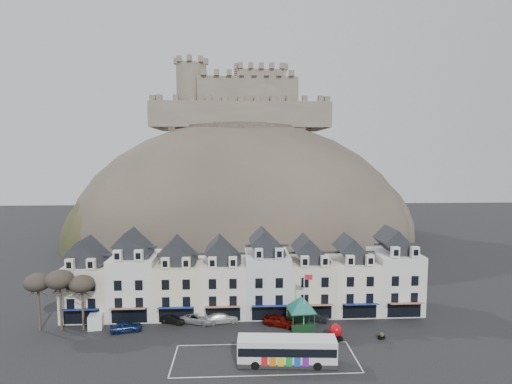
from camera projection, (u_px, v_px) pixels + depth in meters
ground at (249, 364)px, 47.02m from camera, size 300.00×300.00×0.00m
coach_bay_markings at (265, 358)px, 48.36m from camera, size 22.00×7.50×0.01m
townhouse_terrace at (246, 278)px, 62.40m from camera, size 54.40×9.35×11.80m
castle_hill at (245, 239)px, 115.62m from camera, size 100.00×76.00×68.00m
castle at (242, 102)px, 118.68m from camera, size 50.20×22.20×22.00m
tree_left_far at (38, 283)px, 55.36m from camera, size 3.61×3.61×8.24m
tree_left_mid at (60, 280)px, 55.48m from camera, size 3.78×3.78×8.64m
tree_left_near at (82, 284)px, 55.69m from camera, size 3.43×3.43×7.84m
bus at (287, 350)px, 46.86m from camera, size 11.70×3.51×3.26m
bus_shelter at (301, 304)px, 56.34m from camera, size 7.36×7.36×4.69m
red_buoy at (336, 332)px, 53.08m from camera, size 1.77×1.77×2.19m
flagpole at (305, 298)px, 55.52m from camera, size 1.20×0.22×8.33m
white_van at (97, 318)px, 57.79m from camera, size 2.56×4.59×1.98m
planter_west at (335, 332)px, 54.53m from camera, size 1.05×0.72×0.95m
planter_east at (382, 336)px, 53.41m from camera, size 1.01×0.75×0.91m
car_navy at (126, 327)px, 55.56m from camera, size 4.53×2.64×1.45m
car_black at (172, 319)px, 58.35m from camera, size 4.24×2.70×1.32m
car_silver at (198, 318)px, 58.53m from camera, size 5.57×3.90×1.43m
car_white at (222, 317)px, 58.70m from camera, size 5.20×2.79×1.43m
car_maroon at (280, 321)px, 57.43m from camera, size 4.96×3.61×1.57m
car_charcoal at (313, 315)px, 59.37m from camera, size 4.84×3.31×1.51m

